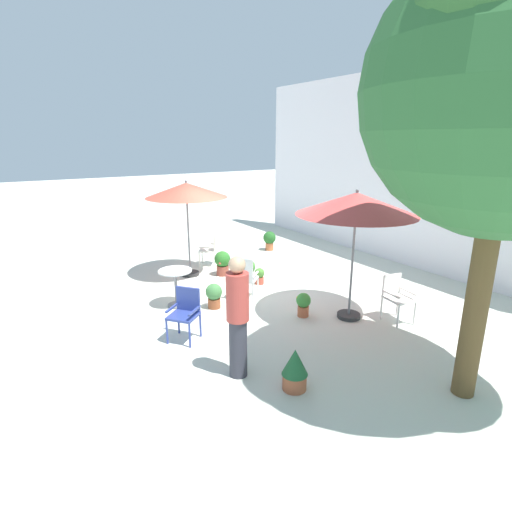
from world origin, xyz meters
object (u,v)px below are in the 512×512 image
(patio_umbrella_0, at_px, (356,205))
(patio_chair_2, at_px, (185,310))
(potted_plant_2, at_px, (223,262))
(cafe_table_0, at_px, (176,281))
(patio_chair_3, at_px, (396,295))
(patio_chair_1, at_px, (211,247))
(potted_plant_5, at_px, (214,295))
(potted_plant_6, at_px, (248,269))
(patio_chair_0, at_px, (244,276))
(patio_umbrella_1, at_px, (186,191))
(potted_plant_0, at_px, (295,369))
(potted_plant_4, at_px, (269,239))
(standing_person, at_px, (238,316))
(potted_plant_3, at_px, (259,276))
(potted_plant_1, at_px, (303,303))

(patio_umbrella_0, height_order, patio_chair_2, patio_umbrella_0)
(potted_plant_2, bearing_deg, cafe_table_0, -54.48)
(potted_plant_2, bearing_deg, patio_chair_3, 20.35)
(patio_chair_1, bearing_deg, potted_plant_2, -8.34)
(potted_plant_5, bearing_deg, potted_plant_6, 125.41)
(patio_chair_0, bearing_deg, patio_chair_1, 169.08)
(patio_chair_1, xyz_separation_m, potted_plant_2, (0.88, -0.13, -0.18))
(patio_chair_1, xyz_separation_m, patio_chair_3, (4.96, 1.38, -0.01))
(cafe_table_0, relative_size, patio_chair_1, 0.81)
(patio_umbrella_0, xyz_separation_m, patio_chair_2, (-0.89, -2.96, -1.66))
(patio_umbrella_1, height_order, potted_plant_0, patio_umbrella_1)
(potted_plant_6, bearing_deg, patio_chair_3, 20.15)
(patio_umbrella_1, relative_size, potted_plant_5, 4.61)
(potted_plant_0, relative_size, potted_plant_2, 0.98)
(patio_chair_2, height_order, potted_plant_2, patio_chair_2)
(patio_umbrella_0, relative_size, potted_plant_2, 4.00)
(patio_chair_1, xyz_separation_m, potted_plant_5, (2.61, -1.24, -0.24))
(potted_plant_0, height_order, potted_plant_4, potted_plant_0)
(standing_person, bearing_deg, potted_plant_6, 146.93)
(potted_plant_0, distance_m, potted_plant_4, 7.17)
(patio_umbrella_1, relative_size, patio_chair_1, 2.52)
(potted_plant_3, bearing_deg, patio_chair_2, -57.71)
(patio_chair_3, relative_size, potted_plant_0, 1.45)
(potted_plant_1, bearing_deg, patio_umbrella_0, 53.33)
(patio_chair_0, distance_m, potted_plant_3, 1.05)
(patio_umbrella_1, bearing_deg, potted_plant_3, 37.48)
(patio_umbrella_1, bearing_deg, potted_plant_0, -7.87)
(potted_plant_6, height_order, standing_person, standing_person)
(patio_chair_2, bearing_deg, patio_umbrella_0, 73.24)
(potted_plant_1, height_order, potted_plant_2, potted_plant_2)
(patio_umbrella_1, bearing_deg, potted_plant_1, 14.15)
(patio_umbrella_1, distance_m, potted_plant_1, 3.99)
(patio_umbrella_0, bearing_deg, patio_chair_0, -146.80)
(patio_chair_1, height_order, potted_plant_1, patio_chair_1)
(patio_umbrella_0, distance_m, patio_chair_0, 2.78)
(patio_umbrella_0, bearing_deg, potted_plant_4, 163.39)
(patio_umbrella_0, relative_size, patio_chair_2, 2.77)
(patio_umbrella_0, height_order, standing_person, patio_umbrella_0)
(patio_umbrella_1, distance_m, potted_plant_0, 5.57)
(cafe_table_0, distance_m, patio_chair_3, 4.30)
(cafe_table_0, distance_m, patio_chair_1, 2.79)
(patio_umbrella_1, height_order, patio_chair_3, patio_umbrella_1)
(potted_plant_3, relative_size, potted_plant_6, 0.70)
(potted_plant_3, bearing_deg, potted_plant_5, -66.01)
(patio_chair_2, bearing_deg, patio_umbrella_1, 155.51)
(patio_umbrella_1, distance_m, potted_plant_5, 2.85)
(patio_chair_2, relative_size, potted_plant_6, 1.60)
(patio_chair_1, xyz_separation_m, potted_plant_4, (-0.43, 2.18, -0.18))
(standing_person, bearing_deg, potted_plant_5, 161.47)
(patio_umbrella_1, xyz_separation_m, potted_plant_2, (0.42, 0.70, -1.77))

